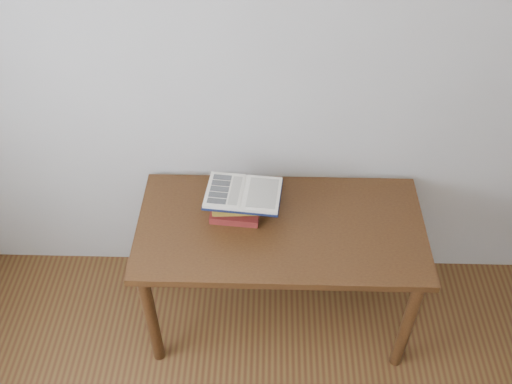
{
  "coord_description": "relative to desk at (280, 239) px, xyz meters",
  "views": [
    {
      "loc": [
        -0.06,
        -0.39,
        2.67
      ],
      "look_at": [
        -0.11,
        1.42,
        0.89
      ],
      "focal_mm": 40.0,
      "sensor_mm": 36.0,
      "label": 1
    }
  ],
  "objects": [
    {
      "name": "desk",
      "position": [
        0.0,
        0.0,
        0.0
      ],
      "size": [
        1.34,
        0.67,
        0.72
      ],
      "color": "#472B11",
      "rests_on": "ground"
    },
    {
      "name": "book_stack",
      "position": [
        -0.21,
        0.08,
        0.16
      ],
      "size": [
        0.26,
        0.19,
        0.12
      ],
      "color": "maroon",
      "rests_on": "desk"
    },
    {
      "name": "open_book",
      "position": [
        -0.17,
        0.07,
        0.24
      ],
      "size": [
        0.37,
        0.27,
        0.03
      ],
      "rotation": [
        0.0,
        0.0,
        -0.1
      ],
      "color": "black",
      "rests_on": "book_stack"
    }
  ]
}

